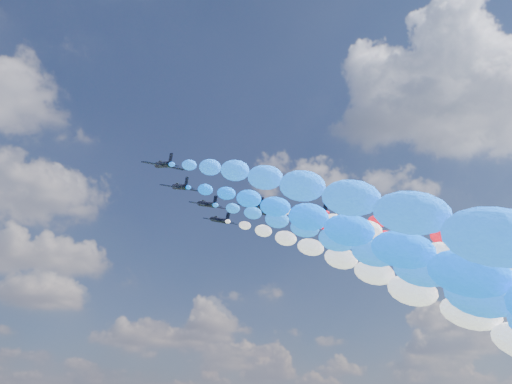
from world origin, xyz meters
TOP-DOWN VIEW (x-y plane):
  - jet_0 at (-27.52, -5.31)m, footprint 9.50×12.76m
  - trail_0 at (-27.52, -70.86)m, footprint 6.81×128.04m
  - jet_1 at (-19.48, 4.99)m, footprint 9.87×13.02m
  - trail_1 at (-19.48, -60.56)m, footprint 6.81×128.04m
  - jet_2 at (-9.00, 12.81)m, footprint 9.75×12.94m
  - trail_2 at (-9.00, -52.74)m, footprint 6.81×128.04m
  - jet_3 at (1.74, 8.25)m, footprint 9.84×13.00m
  - trail_3 at (1.74, -57.29)m, footprint 6.81×128.04m
  - jet_4 at (-0.62, 22.79)m, footprint 9.97×13.10m
  - trail_4 at (-0.62, -42.76)m, footprint 6.81×128.04m
  - jet_5 at (8.60, 11.21)m, footprint 9.27×12.59m
  - trail_5 at (8.60, -54.33)m, footprint 6.81×128.04m
  - jet_6 at (17.48, 4.24)m, footprint 9.84×13.00m
  - jet_7 at (28.87, -4.12)m, footprint 9.33×12.63m

SIDE VIEW (x-z plane):
  - trail_0 at x=-27.52m, z-range 25.93..92.58m
  - trail_1 at x=-19.48m, z-range 25.93..92.58m
  - trail_2 at x=-9.00m, z-range 25.93..92.58m
  - trail_3 at x=1.74m, z-range 25.93..92.58m
  - trail_4 at x=-0.62m, z-range 25.93..92.58m
  - trail_5 at x=8.60m, z-range 25.93..92.58m
  - jet_0 at x=-27.52m, z-range 87.58..94.30m
  - jet_1 at x=-19.48m, z-range 87.58..94.30m
  - jet_2 at x=-9.00m, z-range 87.58..94.30m
  - jet_3 at x=1.74m, z-range 87.58..94.30m
  - jet_4 at x=-0.62m, z-range 87.58..94.30m
  - jet_5 at x=8.60m, z-range 87.58..94.30m
  - jet_6 at x=17.48m, z-range 87.58..94.30m
  - jet_7 at x=28.87m, z-range 87.58..94.30m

